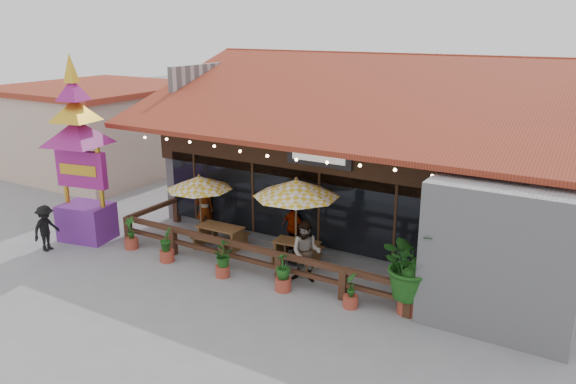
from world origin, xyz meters
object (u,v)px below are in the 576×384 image
Objects in this scene: picnic_table_left at (221,233)px; picnic_table_right at (297,248)px; umbrella_right at (296,188)px; pedestrian at (46,228)px; thai_sign_tower at (78,138)px; tropical_plant at (412,265)px; umbrella_left at (199,183)px.

picnic_table_left is 2.76m from picnic_table_right.
pedestrian is (-7.47, -3.23, -1.66)m from umbrella_right.
thai_sign_tower reaches higher than pedestrian.
pedestrian is at bearing -155.47° from picnic_table_right.
umbrella_right is at bearing -74.85° from pedestrian.
tropical_plant is at bearing -87.90° from pedestrian.
picnic_table_right is 8.15m from pedestrian.
picnic_table_right is at bearing 2.50° from umbrella_left.
umbrella_left is at bearing 28.00° from thai_sign_tower.
picnic_table_right is at bearing 5.46° from picnic_table_left.
tropical_plant is at bearing 3.67° from thai_sign_tower.
umbrella_right is 8.31m from pedestrian.
thai_sign_tower is at bearing -20.46° from pedestrian.
thai_sign_tower is (-3.47, -1.85, 1.48)m from umbrella_left.
thai_sign_tower is at bearing -176.33° from tropical_plant.
picnic_table_left is 5.62m from pedestrian.
pedestrian is at bearing -169.68° from tropical_plant.
thai_sign_tower is at bearing -158.22° from picnic_table_left.
picnic_table_right is 0.23× the size of thai_sign_tower.
pedestrian is (-7.41, -3.38, 0.31)m from picnic_table_right.
picnic_table_right is at bearing 162.44° from tropical_plant.
umbrella_right is at bearing 0.09° from umbrella_left.
pedestrian is (-4.66, -3.12, 0.27)m from picnic_table_left.
picnic_table_left is 1.02× the size of pedestrian.
tropical_plant is at bearing -8.34° from umbrella_left.
umbrella_left is at bearing -179.91° from umbrella_right.
pedestrian is at bearing -156.62° from umbrella_right.
umbrella_right is 7.49m from thai_sign_tower.
pedestrian is (-0.30, -1.38, -2.77)m from thai_sign_tower.
umbrella_left is at bearing -177.50° from picnic_table_right.
umbrella_left is at bearing -57.72° from pedestrian.
picnic_table_right is 1.01× the size of pedestrian.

